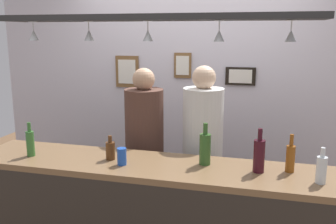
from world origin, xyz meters
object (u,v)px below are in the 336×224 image
object	(u,v)px
bottle_champagne_green	(205,148)
picture_frame_crest	(183,65)
bottle_soda_clear	(321,169)
bottle_beer_brown_stubby	(110,150)
person_right_white_patterned_shirt	(203,144)
bottle_beer_green_import	(30,143)
bottle_beer_amber_tall	(290,158)
drink_can	(122,156)
picture_frame_caricature	(127,72)
picture_frame_lower_pair	(240,76)
person_middle_brown_shirt	(145,142)
bottle_wine_dark_red	(259,155)

from	to	relation	value
bottle_champagne_green	picture_frame_crest	size ratio (longest dim) A/B	1.15
bottle_soda_clear	bottle_beer_brown_stubby	bearing A→B (deg)	176.73
person_right_white_patterned_shirt	bottle_champagne_green	size ratio (longest dim) A/B	5.59
bottle_beer_green_import	bottle_beer_brown_stubby	bearing A→B (deg)	7.31
person_right_white_patterned_shirt	bottle_beer_amber_tall	bearing A→B (deg)	-38.31
drink_can	picture_frame_caricature	xyz separation A→B (m)	(-0.51, 1.48, 0.43)
bottle_soda_clear	picture_frame_crest	distance (m)	1.97
bottle_soda_clear	picture_frame_lower_pair	bearing A→B (deg)	112.52
person_right_white_patterned_shirt	picture_frame_caricature	bearing A→B (deg)	141.05
person_middle_brown_shirt	bottle_soda_clear	distance (m)	1.54
bottle_soda_clear	drink_can	world-z (taller)	bottle_soda_clear
bottle_beer_amber_tall	bottle_wine_dark_red	bearing A→B (deg)	-164.68
drink_can	picture_frame_caricature	bearing A→B (deg)	109.03
bottle_beer_brown_stubby	drink_can	size ratio (longest dim) A/B	1.48
bottle_champagne_green	bottle_beer_green_import	world-z (taller)	bottle_champagne_green
bottle_champagne_green	bottle_beer_green_import	bearing A→B (deg)	-173.40
bottle_champagne_green	bottle_beer_green_import	distance (m)	1.31
bottle_beer_green_import	drink_can	size ratio (longest dim) A/B	2.13
bottle_wine_dark_red	bottle_beer_amber_tall	world-z (taller)	bottle_wine_dark_red
picture_frame_caricature	bottle_beer_brown_stubby	bearing A→B (deg)	-74.48
bottle_champagne_green	bottle_beer_amber_tall	distance (m)	0.57
bottle_beer_green_import	picture_frame_crest	bearing A→B (deg)	60.18
bottle_beer_green_import	picture_frame_caricature	distance (m)	1.54
bottle_champagne_green	picture_frame_crest	bearing A→B (deg)	109.14
bottle_beer_brown_stubby	bottle_champagne_green	bearing A→B (deg)	5.96
person_middle_brown_shirt	picture_frame_lower_pair	bearing A→B (deg)	45.72
person_right_white_patterned_shirt	bottle_beer_brown_stubby	bearing A→B (deg)	-133.78
bottle_wine_dark_red	bottle_champagne_green	size ratio (longest dim) A/B	1.00
person_middle_brown_shirt	bottle_champagne_green	xyz separation A→B (m)	(0.63, -0.54, 0.16)
bottle_soda_clear	picture_frame_caricature	bearing A→B (deg)	141.04
picture_frame_caricature	picture_frame_crest	bearing A→B (deg)	0.00
person_right_white_patterned_shirt	bottle_beer_brown_stubby	distance (m)	0.85
bottle_beer_amber_tall	picture_frame_lower_pair	distance (m)	1.44
drink_can	picture_frame_caricature	distance (m)	1.62
person_right_white_patterned_shirt	bottle_champagne_green	distance (m)	0.56
bottle_wine_dark_red	person_right_white_patterned_shirt	bearing A→B (deg)	128.80
person_middle_brown_shirt	bottle_beer_amber_tall	bearing A→B (deg)	-24.07
person_middle_brown_shirt	drink_can	distance (m)	0.71
person_middle_brown_shirt	drink_can	xyz separation A→B (m)	(0.06, -0.70, 0.10)
bottle_soda_clear	picture_frame_crest	world-z (taller)	picture_frame_crest
bottle_wine_dark_red	bottle_champagne_green	distance (m)	0.38
person_right_white_patterned_shirt	picture_frame_lower_pair	xyz separation A→B (m)	(0.24, 0.78, 0.50)
person_right_white_patterned_shirt	picture_frame_lower_pair	size ratio (longest dim) A/B	5.59
person_right_white_patterned_shirt	picture_frame_crest	bearing A→B (deg)	114.30
person_middle_brown_shirt	bottle_soda_clear	xyz separation A→B (m)	(1.38, -0.69, 0.13)
bottle_beer_brown_stubby	drink_can	bearing A→B (deg)	-35.11
person_middle_brown_shirt	bottle_beer_green_import	xyz separation A→B (m)	(-0.68, -0.69, 0.14)
bottle_wine_dark_red	picture_frame_lower_pair	xyz separation A→B (m)	(-0.23, 1.38, 0.36)
picture_frame_lower_pair	bottle_beer_green_import	bearing A→B (deg)	-134.39
person_right_white_patterned_shirt	bottle_beer_amber_tall	xyz separation A→B (m)	(0.68, -0.54, 0.12)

